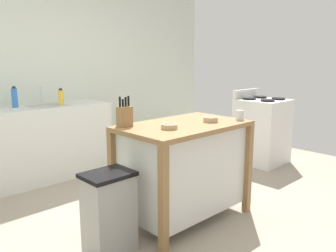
{
  "coord_description": "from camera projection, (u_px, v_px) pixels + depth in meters",
  "views": [
    {
      "loc": [
        -1.95,
        -2.1,
        1.45
      ],
      "look_at": [
        0.2,
        0.15,
        0.83
      ],
      "focal_mm": 37.02,
      "sensor_mm": 36.0,
      "label": 1
    }
  ],
  "objects": [
    {
      "name": "bottle_hand_soap",
      "position": [
        61.0,
        97.0,
        4.21
      ],
      "size": [
        0.06,
        0.06,
        0.2
      ],
      "color": "yellow",
      "rests_on": "sink_counter"
    },
    {
      "name": "bowl_stoneware_deep",
      "position": [
        211.0,
        119.0,
        3.1
      ],
      "size": [
        0.13,
        0.13,
        0.04
      ],
      "color": "tan",
      "rests_on": "kitchen_island"
    },
    {
      "name": "wall_back",
      "position": [
        44.0,
        69.0,
        4.41
      ],
      "size": [
        5.58,
        0.1,
        2.6
      ],
      "primitive_type": "cube",
      "color": "silver",
      "rests_on": "ground"
    },
    {
      "name": "drinking_cup",
      "position": [
        240.0,
        115.0,
        3.19
      ],
      "size": [
        0.07,
        0.07,
        0.09
      ],
      "color": "silver",
      "rests_on": "kitchen_island"
    },
    {
      "name": "bowl_ceramic_wide",
      "position": [
        169.0,
        126.0,
        2.8
      ],
      "size": [
        0.13,
        0.13,
        0.04
      ],
      "color": "tan",
      "rests_on": "kitchen_island"
    },
    {
      "name": "bottle_dish_soap",
      "position": [
        15.0,
        98.0,
        3.95
      ],
      "size": [
        0.07,
        0.07,
        0.24
      ],
      "color": "blue",
      "rests_on": "sink_counter"
    },
    {
      "name": "ground_plane",
      "position": [
        163.0,
        223.0,
        3.09
      ],
      "size": [
        6.58,
        6.58,
        0.0
      ],
      "primitive_type": "plane",
      "color": "gray",
      "rests_on": "ground"
    },
    {
      "name": "sink_counter",
      "position": [
        50.0,
        141.0,
        4.23
      ],
      "size": [
        1.43,
        0.6,
        0.88
      ],
      "color": "silver",
      "rests_on": "ground"
    },
    {
      "name": "kitchen_island",
      "position": [
        183.0,
        166.0,
        3.1
      ],
      "size": [
        1.14,
        0.7,
        0.88
      ],
      "color": "olive",
      "rests_on": "ground"
    },
    {
      "name": "knife_block",
      "position": [
        125.0,
        116.0,
        2.87
      ],
      "size": [
        0.11,
        0.09,
        0.25
      ],
      "color": "olive",
      "rests_on": "kitchen_island"
    },
    {
      "name": "trash_bin",
      "position": [
        109.0,
        213.0,
        2.57
      ],
      "size": [
        0.36,
        0.28,
        0.63
      ],
      "color": "gray",
      "rests_on": "ground"
    },
    {
      "name": "stove",
      "position": [
        262.0,
        131.0,
        4.8
      ],
      "size": [
        0.6,
        0.6,
        1.0
      ],
      "color": "silver",
      "rests_on": "ground"
    },
    {
      "name": "sink_faucet",
      "position": [
        41.0,
        95.0,
        4.22
      ],
      "size": [
        0.02,
        0.02,
        0.22
      ],
      "color": "#B7BCC1",
      "rests_on": "sink_counter"
    }
  ]
}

